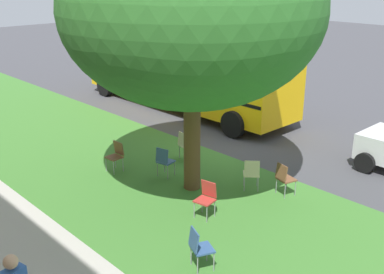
{
  "coord_description": "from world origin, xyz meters",
  "views": [
    {
      "loc": [
        -9.71,
        10.5,
        5.55
      ],
      "look_at": [
        -0.78,
        2.0,
        1.14
      ],
      "focal_mm": 43.59,
      "sensor_mm": 36.0,
      "label": 1
    }
  ],
  "objects_px": {
    "chair_3": "(199,246)",
    "chair_4": "(185,144)",
    "chair_2": "(164,160)",
    "school_bus": "(182,67)",
    "chair_1": "(284,177)",
    "chair_5": "(206,197)",
    "chair_6": "(251,172)",
    "street_tree": "(192,11)",
    "chair_0": "(116,154)"
  },
  "relations": [
    {
      "from": "chair_3",
      "to": "chair_4",
      "type": "relative_size",
      "value": 1.0
    },
    {
      "from": "chair_3",
      "to": "chair_4",
      "type": "xyz_separation_m",
      "value": [
        4.36,
        -3.66,
        0.0
      ]
    },
    {
      "from": "chair_2",
      "to": "school_bus",
      "type": "bearing_deg",
      "value": -46.64
    },
    {
      "from": "chair_1",
      "to": "chair_4",
      "type": "bearing_deg",
      "value": 2.95
    },
    {
      "from": "chair_4",
      "to": "chair_2",
      "type": "bearing_deg",
      "value": 113.07
    },
    {
      "from": "chair_2",
      "to": "chair_5",
      "type": "relative_size",
      "value": 1.0
    },
    {
      "from": "chair_6",
      "to": "chair_4",
      "type": "bearing_deg",
      "value": -4.05
    },
    {
      "from": "chair_1",
      "to": "chair_3",
      "type": "xyz_separation_m",
      "value": [
        -0.77,
        3.85,
        0.0
      ]
    },
    {
      "from": "chair_1",
      "to": "chair_4",
      "type": "height_order",
      "value": "same"
    },
    {
      "from": "street_tree",
      "to": "chair_1",
      "type": "distance_m",
      "value": 4.79
    },
    {
      "from": "chair_4",
      "to": "chair_5",
      "type": "xyz_separation_m",
      "value": [
        -2.98,
        2.07,
        0.0
      ]
    },
    {
      "from": "chair_2",
      "to": "chair_5",
      "type": "distance_m",
      "value": 2.54
    },
    {
      "from": "chair_1",
      "to": "chair_3",
      "type": "relative_size",
      "value": 1.0
    },
    {
      "from": "chair_3",
      "to": "chair_6",
      "type": "bearing_deg",
      "value": -65.94
    },
    {
      "from": "chair_0",
      "to": "chair_4",
      "type": "height_order",
      "value": "same"
    },
    {
      "from": "chair_0",
      "to": "school_bus",
      "type": "distance_m",
      "value": 7.02
    },
    {
      "from": "chair_4",
      "to": "street_tree",
      "type": "bearing_deg",
      "value": 142.55
    },
    {
      "from": "chair_4",
      "to": "chair_6",
      "type": "xyz_separation_m",
      "value": [
        -2.81,
        0.2,
        0.0
      ]
    },
    {
      "from": "chair_0",
      "to": "chair_6",
      "type": "xyz_separation_m",
      "value": [
        -3.55,
        -1.86,
        0.0
      ]
    },
    {
      "from": "chair_5",
      "to": "chair_3",
      "type": "bearing_deg",
      "value": 130.84
    },
    {
      "from": "chair_1",
      "to": "chair_6",
      "type": "height_order",
      "value": "same"
    },
    {
      "from": "chair_1",
      "to": "chair_5",
      "type": "distance_m",
      "value": 2.34
    },
    {
      "from": "chair_0",
      "to": "school_bus",
      "type": "xyz_separation_m",
      "value": [
        3.58,
        -5.91,
        1.24
      ]
    },
    {
      "from": "chair_3",
      "to": "chair_4",
      "type": "height_order",
      "value": "same"
    },
    {
      "from": "chair_0",
      "to": "chair_1",
      "type": "height_order",
      "value": "same"
    },
    {
      "from": "street_tree",
      "to": "chair_6",
      "type": "distance_m",
      "value": 4.43
    },
    {
      "from": "street_tree",
      "to": "chair_1",
      "type": "relative_size",
      "value": 7.96
    },
    {
      "from": "chair_2",
      "to": "chair_1",
      "type": "bearing_deg",
      "value": -153.72
    },
    {
      "from": "chair_4",
      "to": "chair_5",
      "type": "relative_size",
      "value": 1.0
    },
    {
      "from": "chair_3",
      "to": "chair_5",
      "type": "bearing_deg",
      "value": -49.16
    },
    {
      "from": "chair_0",
      "to": "chair_4",
      "type": "bearing_deg",
      "value": -109.78
    },
    {
      "from": "chair_2",
      "to": "chair_3",
      "type": "distance_m",
      "value": 4.47
    },
    {
      "from": "chair_0",
      "to": "chair_5",
      "type": "relative_size",
      "value": 1.0
    },
    {
      "from": "chair_4",
      "to": "school_bus",
      "type": "xyz_separation_m",
      "value": [
        4.32,
        -3.86,
        1.24
      ]
    },
    {
      "from": "street_tree",
      "to": "chair_6",
      "type": "bearing_deg",
      "value": -139.04
    },
    {
      "from": "chair_4",
      "to": "school_bus",
      "type": "relative_size",
      "value": 0.08
    },
    {
      "from": "chair_5",
      "to": "school_bus",
      "type": "height_order",
      "value": "school_bus"
    },
    {
      "from": "street_tree",
      "to": "school_bus",
      "type": "relative_size",
      "value": 0.67
    },
    {
      "from": "chair_1",
      "to": "chair_3",
      "type": "distance_m",
      "value": 3.92
    },
    {
      "from": "chair_3",
      "to": "school_bus",
      "type": "relative_size",
      "value": 0.08
    },
    {
      "from": "chair_2",
      "to": "chair_4",
      "type": "relative_size",
      "value": 1.0
    },
    {
      "from": "chair_1",
      "to": "chair_2",
      "type": "height_order",
      "value": "same"
    },
    {
      "from": "chair_1",
      "to": "school_bus",
      "type": "xyz_separation_m",
      "value": [
        7.91,
        -3.67,
        1.24
      ]
    },
    {
      "from": "chair_3",
      "to": "chair_6",
      "type": "relative_size",
      "value": 1.0
    },
    {
      "from": "chair_0",
      "to": "chair_2",
      "type": "relative_size",
      "value": 1.0
    },
    {
      "from": "chair_5",
      "to": "chair_0",
      "type": "bearing_deg",
      "value": -0.23
    },
    {
      "from": "chair_1",
      "to": "chair_4",
      "type": "xyz_separation_m",
      "value": [
        3.59,
        0.19,
        0.0
      ]
    },
    {
      "from": "chair_1",
      "to": "chair_2",
      "type": "distance_m",
      "value": 3.38
    },
    {
      "from": "street_tree",
      "to": "chair_3",
      "type": "height_order",
      "value": "street_tree"
    },
    {
      "from": "chair_6",
      "to": "chair_3",
      "type": "bearing_deg",
      "value": 114.06
    }
  ]
}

